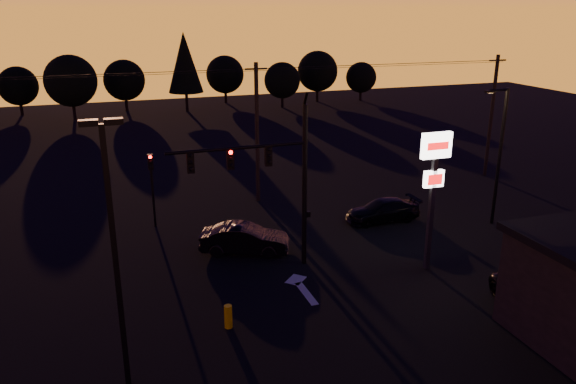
# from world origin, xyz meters

# --- Properties ---
(ground) EXTENTS (120.00, 120.00, 0.00)m
(ground) POSITION_xyz_m (0.00, 0.00, 0.00)
(ground) COLOR black
(ground) RESTS_ON ground
(lane_arrow) EXTENTS (1.20, 3.10, 0.01)m
(lane_arrow) POSITION_xyz_m (0.50, 1.67, 0.01)
(lane_arrow) COLOR beige
(lane_arrow) RESTS_ON ground
(traffic_signal_mast) EXTENTS (6.79, 0.52, 8.58)m
(traffic_signal_mast) POSITION_xyz_m (-0.10, 3.99, 4.94)
(traffic_signal_mast) COLOR black
(traffic_signal_mast) RESTS_ON ground
(secondary_signal) EXTENTS (0.30, 0.31, 4.35)m
(secondary_signal) POSITION_xyz_m (-5.00, 11.49, 2.86)
(secondary_signal) COLOR black
(secondary_signal) RESTS_ON ground
(parking_lot_light) EXTENTS (1.25, 0.30, 9.14)m
(parking_lot_light) POSITION_xyz_m (-7.50, -3.00, 5.27)
(parking_lot_light) COLOR black
(parking_lot_light) RESTS_ON ground
(pylon_sign) EXTENTS (1.50, 0.28, 6.80)m
(pylon_sign) POSITION_xyz_m (7.00, 1.50, 4.91)
(pylon_sign) COLOR black
(pylon_sign) RESTS_ON ground
(streetlight) EXTENTS (1.55, 0.35, 8.00)m
(streetlight) POSITION_xyz_m (13.91, 5.50, 4.42)
(streetlight) COLOR black
(streetlight) RESTS_ON ground
(utility_pole_1) EXTENTS (1.40, 0.26, 9.00)m
(utility_pole_1) POSITION_xyz_m (2.00, 14.00, 4.59)
(utility_pole_1) COLOR black
(utility_pole_1) RESTS_ON ground
(utility_pole_2) EXTENTS (1.40, 0.26, 9.00)m
(utility_pole_2) POSITION_xyz_m (20.00, 14.00, 4.59)
(utility_pole_2) COLOR black
(utility_pole_2) RESTS_ON ground
(power_wires) EXTENTS (36.00, 1.22, 0.07)m
(power_wires) POSITION_xyz_m (2.00, 14.00, 8.57)
(power_wires) COLOR black
(power_wires) RESTS_ON ground
(bollard) EXTENTS (0.32, 0.32, 0.97)m
(bollard) POSITION_xyz_m (-3.45, -0.60, 0.49)
(bollard) COLOR #BBA500
(bollard) RESTS_ON ground
(tree_1) EXTENTS (4.54, 4.54, 5.71)m
(tree_1) POSITION_xyz_m (-16.00, 53.00, 3.43)
(tree_1) COLOR black
(tree_1) RESTS_ON ground
(tree_2) EXTENTS (5.77, 5.78, 7.26)m
(tree_2) POSITION_xyz_m (-10.00, 48.00, 4.37)
(tree_2) COLOR black
(tree_2) RESTS_ON ground
(tree_3) EXTENTS (4.95, 4.95, 6.22)m
(tree_3) POSITION_xyz_m (-4.00, 52.00, 3.75)
(tree_3) COLOR black
(tree_3) RESTS_ON ground
(tree_4) EXTENTS (4.18, 4.18, 9.50)m
(tree_4) POSITION_xyz_m (3.00, 49.00, 5.93)
(tree_4) COLOR black
(tree_4) RESTS_ON ground
(tree_5) EXTENTS (4.95, 4.95, 6.22)m
(tree_5) POSITION_xyz_m (9.00, 54.00, 3.75)
(tree_5) COLOR black
(tree_5) RESTS_ON ground
(tree_6) EXTENTS (4.54, 4.54, 5.71)m
(tree_6) POSITION_xyz_m (15.00, 48.00, 3.43)
(tree_6) COLOR black
(tree_6) RESTS_ON ground
(tree_7) EXTENTS (5.36, 5.36, 6.74)m
(tree_7) POSITION_xyz_m (21.00, 51.00, 4.06)
(tree_7) COLOR black
(tree_7) RESTS_ON ground
(tree_8) EXTENTS (4.12, 4.12, 5.19)m
(tree_8) POSITION_xyz_m (27.00, 50.00, 3.12)
(tree_8) COLOR black
(tree_8) RESTS_ON ground
(car_mid) EXTENTS (4.85, 3.19, 1.51)m
(car_mid) POSITION_xyz_m (-0.96, 6.22, 0.76)
(car_mid) COLOR black
(car_mid) RESTS_ON ground
(car_right) EXTENTS (4.52, 1.86, 1.31)m
(car_right) POSITION_xyz_m (8.03, 7.99, 0.66)
(car_right) COLOR black
(car_right) RESTS_ON ground
(suv_parked) EXTENTS (2.61, 4.79, 1.27)m
(suv_parked) POSITION_xyz_m (9.11, -3.64, 0.64)
(suv_parked) COLOR black
(suv_parked) RESTS_ON ground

